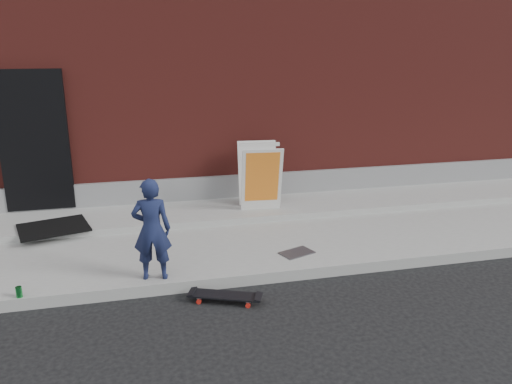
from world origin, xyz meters
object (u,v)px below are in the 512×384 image
object	(u,v)px
child	(152,229)
skateboard	(225,296)
pizza_sign	(260,176)
soda_can	(19,292)

from	to	relation	value
child	skateboard	world-z (taller)	child
pizza_sign	soda_can	bearing A→B (deg)	-146.21
child	soda_can	distance (m)	1.61
skateboard	pizza_sign	world-z (taller)	pizza_sign
child	soda_can	xyz separation A→B (m)	(-1.50, -0.15, -0.56)
skateboard	soda_can	bearing A→B (deg)	170.78
skateboard	soda_can	xyz separation A→B (m)	(-2.28, 0.37, 0.14)
child	skateboard	bearing A→B (deg)	152.74
child	soda_can	bearing A→B (deg)	12.19
pizza_sign	soda_can	xyz separation A→B (m)	(-3.33, -2.23, -0.58)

